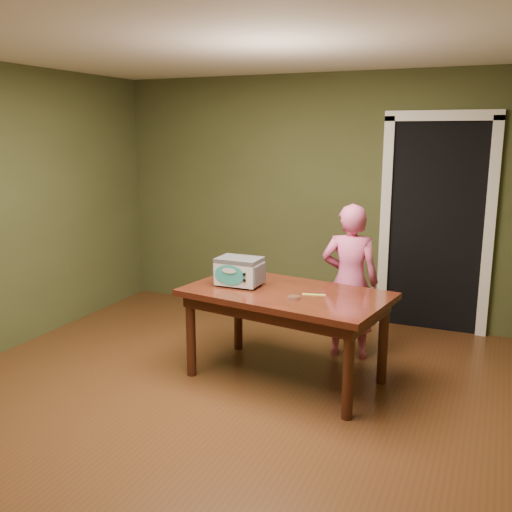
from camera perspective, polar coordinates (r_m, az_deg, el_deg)
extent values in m
plane|color=#522D17|center=(4.37, -5.09, -14.94)|extent=(5.00, 5.00, 0.00)
cube|color=#414926|center=(6.23, 5.68, 5.83)|extent=(4.50, 0.02, 2.60)
cube|color=white|center=(3.93, -5.86, 21.09)|extent=(4.50, 5.00, 0.02)
cube|color=black|center=(6.30, 17.83, 3.08)|extent=(0.90, 0.60, 2.10)
cube|color=black|center=(5.99, 17.52, 2.65)|extent=(0.90, 0.02, 2.10)
cube|color=white|center=(6.04, 12.79, 3.00)|extent=(0.10, 0.06, 2.20)
cube|color=white|center=(5.95, 22.29, 2.23)|extent=(0.10, 0.06, 2.20)
cube|color=white|center=(5.90, 18.21, 13.21)|extent=(1.10, 0.06, 0.10)
cube|color=#35170C|center=(4.57, 3.01, -3.84)|extent=(1.72, 1.14, 0.05)
cube|color=#38190E|center=(4.59, 3.00, -4.74)|extent=(1.58, 1.00, 0.10)
cylinder|color=#38190E|center=(4.79, -6.52, -7.88)|extent=(0.08, 0.08, 0.70)
cylinder|color=#38190E|center=(5.32, -1.79, -5.72)|extent=(0.08, 0.08, 0.70)
cylinder|color=#38190E|center=(4.12, 9.21, -11.43)|extent=(0.08, 0.08, 0.70)
cylinder|color=#38190E|center=(4.72, 12.59, -8.39)|extent=(0.08, 0.08, 0.70)
cylinder|color=#4C4F54|center=(4.71, -3.74, -2.95)|extent=(0.02, 0.02, 0.01)
cylinder|color=#4C4F54|center=(4.88, -2.72, -2.41)|extent=(0.02, 0.02, 0.01)
cylinder|color=#4C4F54|center=(4.59, -0.52, -3.34)|extent=(0.02, 0.02, 0.01)
cylinder|color=#4C4F54|center=(4.76, 0.41, -2.77)|extent=(0.02, 0.02, 0.01)
cube|color=silver|center=(4.71, -1.66, -1.61)|extent=(0.35, 0.25, 0.20)
cube|color=#4C4F54|center=(4.68, -1.67, -0.36)|extent=(0.36, 0.26, 0.03)
cube|color=#4C4F54|center=(4.79, -3.64, -1.40)|extent=(0.02, 0.22, 0.15)
cube|color=#4C4F54|center=(4.63, 0.38, -1.83)|extent=(0.02, 0.22, 0.15)
ellipsoid|color=teal|center=(4.61, -2.69, -1.93)|extent=(0.27, 0.01, 0.17)
cylinder|color=black|center=(4.54, -1.17, -1.83)|extent=(0.02, 0.01, 0.02)
cylinder|color=black|center=(4.56, -1.17, -2.45)|extent=(0.02, 0.01, 0.02)
cylinder|color=silver|center=(4.36, 3.80, -4.17)|extent=(0.10, 0.10, 0.02)
cylinder|color=#462D17|center=(4.36, 3.81, -4.08)|extent=(0.09, 0.09, 0.01)
cube|color=#D8D25E|center=(4.47, 5.82, -3.88)|extent=(0.18, 0.06, 0.01)
imported|color=#DA598E|center=(5.13, 9.37, -2.53)|extent=(0.55, 0.40, 1.39)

